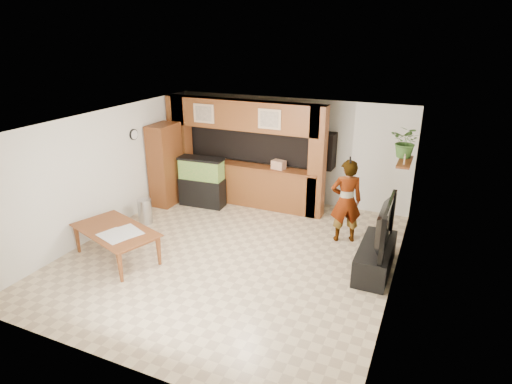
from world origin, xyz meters
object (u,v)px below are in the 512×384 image
at_px(pantry_cabinet, 165,165).
at_px(dining_table, 115,245).
at_px(television, 379,224).
at_px(person, 346,201).
at_px(aquarium, 202,182).

xyz_separation_m(pantry_cabinet, dining_table, (0.75, -2.80, -0.70)).
bearing_deg(television, person, 39.07).
bearing_deg(pantry_cabinet, dining_table, -74.92).
bearing_deg(dining_table, person, 52.60).
distance_m(pantry_cabinet, person, 4.56).
xyz_separation_m(pantry_cabinet, person, (4.55, -0.25, -0.13)).
height_order(pantry_cabinet, aquarium, pantry_cabinet).
relative_size(aquarium, person, 0.70).
distance_m(pantry_cabinet, aquarium, 1.00).
distance_m(pantry_cabinet, television, 5.49).
xyz_separation_m(person, dining_table, (-3.80, -2.55, -0.57)).
height_order(person, dining_table, person).
bearing_deg(person, dining_table, 9.40).
relative_size(pantry_cabinet, television, 1.38).
relative_size(pantry_cabinet, aquarium, 1.63).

